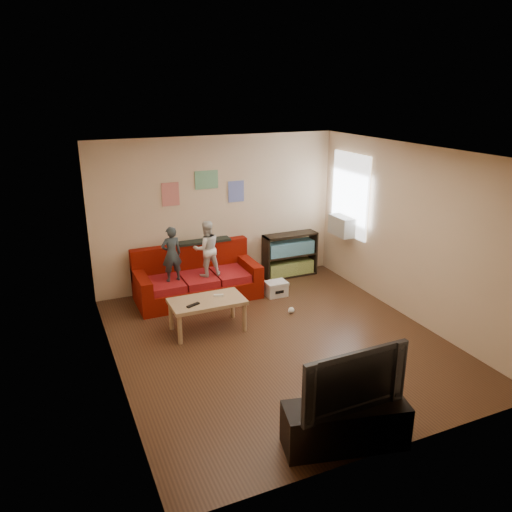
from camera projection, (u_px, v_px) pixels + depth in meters
name	position (u px, v px, depth m)	size (l,w,h in m)	color
room_shell	(280.00, 253.00, 6.78)	(4.52, 5.02, 2.72)	#4E2F1B
sofa	(196.00, 280.00, 8.63)	(2.09, 0.96, 0.92)	maroon
child_a	(172.00, 254.00, 8.12)	(0.34, 0.22, 0.92)	#2C3538
child_b	(207.00, 249.00, 8.34)	(0.46, 0.36, 0.95)	silver
coffee_table	(207.00, 304.00, 7.40)	(1.10, 0.61, 0.50)	tan
remote	(193.00, 305.00, 7.18)	(0.21, 0.05, 0.02)	black
game_controller	(219.00, 295.00, 7.50)	(0.15, 0.04, 0.03)	white
bookshelf	(290.00, 257.00, 9.59)	(1.05, 0.32, 0.84)	black
window	(350.00, 195.00, 8.96)	(0.04, 1.08, 1.48)	white
ac_unit	(343.00, 226.00, 9.09)	(0.28, 0.55, 0.35)	#B7B2A3
artwork_left	(170.00, 194.00, 8.48)	(0.30, 0.01, 0.40)	#D87266
artwork_center	(207.00, 180.00, 8.66)	(0.42, 0.01, 0.32)	#72B27F
artwork_right	(236.00, 191.00, 8.95)	(0.30, 0.01, 0.38)	#727FCC
file_box	(276.00, 289.00, 8.74)	(0.37, 0.28, 0.26)	silver
tv_stand	(345.00, 425.00, 5.05)	(1.26, 0.42, 0.47)	black
television	(349.00, 376.00, 4.87)	(1.16, 0.15, 0.67)	black
tissue	(291.00, 310.00, 8.09)	(0.10, 0.10, 0.10)	white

